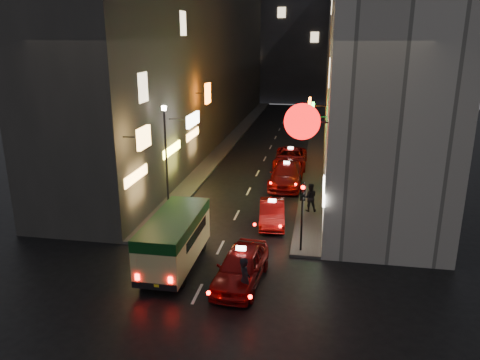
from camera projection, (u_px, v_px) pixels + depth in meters
The scene contains 15 objects.
ground at pixel (166, 356), 15.52m from camera, with size 120.00×120.00×0.00m, color black.
building_left at pixel (195, 48), 46.17m from camera, with size 7.68×52.00×18.00m.
building_right at pixel (361, 49), 43.51m from camera, with size 8.07×52.17×18.00m.
building_far at pixel (297, 30), 74.37m from camera, with size 30.00×10.00×22.00m, color #38383D.
sidewalk_left at pixel (233, 138), 48.19m from camera, with size 1.50×52.00×0.15m, color #43413E.
sidewalk_right at pixel (316, 141), 46.78m from camera, with size 1.50×52.00×0.15m, color #43413E.
minibus at pixel (174, 235), 21.22m from camera, with size 1.98×5.62×2.41m.
taxi_near at pixel (241, 264), 19.88m from camera, with size 2.77×5.82×1.97m.
taxi_second at pixel (272, 211), 26.27m from camera, with size 2.45×4.94×1.68m.
taxi_third at pixel (286, 173), 33.02m from camera, with size 2.45×5.83×2.02m.
taxi_far at pixel (290, 157), 37.56m from camera, with size 2.34×5.62×1.95m.
pedestrian_crossing at pixel (245, 277), 18.49m from camera, with size 0.70×0.45×2.12m, color black.
pedestrian_sidewalk at pixel (310, 195), 27.73m from camera, with size 0.73×0.46×1.94m, color black.
traffic_light at pixel (302, 202), 22.03m from camera, with size 0.26×0.43×3.50m.
lamp_post at pixel (166, 151), 27.35m from camera, with size 0.28×0.28×6.22m.
Camera 1 is at (4.71, -12.46, 10.19)m, focal length 35.00 mm.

